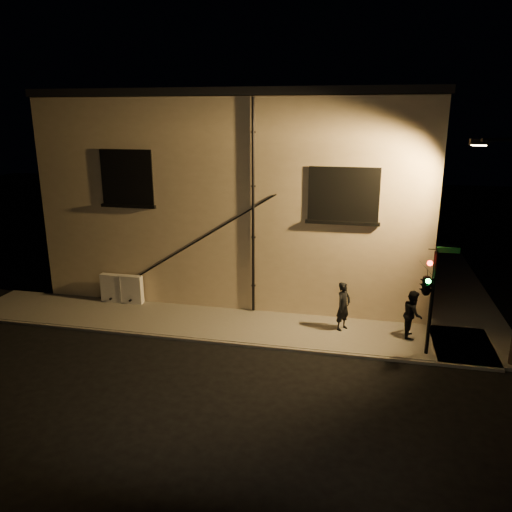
% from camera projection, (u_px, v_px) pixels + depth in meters
% --- Properties ---
extents(ground, '(90.00, 90.00, 0.00)m').
position_uv_depth(ground, '(286.00, 350.00, 17.23)').
color(ground, black).
extents(sidewalk, '(21.00, 16.00, 0.12)m').
position_uv_depth(sidewalk, '(331.00, 305.00, 21.08)').
color(sidewalk, slate).
rests_on(sidewalk, ground).
extents(building, '(16.20, 12.23, 8.80)m').
position_uv_depth(building, '(256.00, 185.00, 25.09)').
color(building, beige).
rests_on(building, ground).
extents(utility_cabinet, '(1.84, 0.31, 1.21)m').
position_uv_depth(utility_cabinet, '(122.00, 289.00, 21.10)').
color(utility_cabinet, white).
rests_on(utility_cabinet, sidewalk).
extents(pedestrian_a, '(0.73, 0.80, 1.83)m').
position_uv_depth(pedestrian_a, '(343.00, 306.00, 18.34)').
color(pedestrian_a, black).
rests_on(pedestrian_a, sidewalk).
extents(pedestrian_b, '(0.68, 0.86, 1.74)m').
position_uv_depth(pedestrian_b, '(413.00, 314.00, 17.74)').
color(pedestrian_b, black).
rests_on(pedestrian_b, sidewalk).
extents(traffic_signal, '(1.30, 2.18, 3.70)m').
position_uv_depth(traffic_signal, '(427.00, 283.00, 15.97)').
color(traffic_signal, black).
rests_on(traffic_signal, sidewalk).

